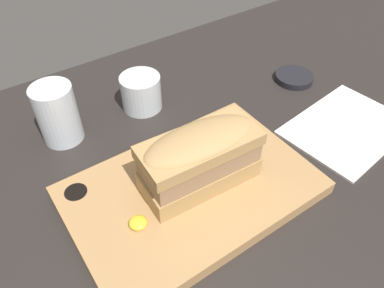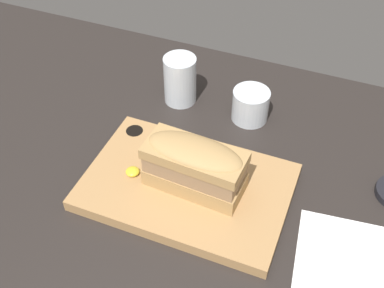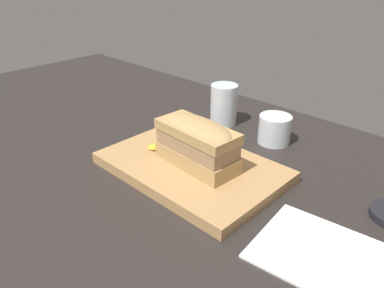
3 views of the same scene
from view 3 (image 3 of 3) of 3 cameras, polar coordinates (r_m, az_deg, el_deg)
The scene contains 7 objects.
dining_table at distance 77.53cm, azimuth -3.73°, elevation -5.21°, with size 196.93×97.43×2.00cm.
serving_board at distance 77.11cm, azimuth -0.10°, elevation -3.48°, with size 36.15×23.95×2.34cm.
sandwich at distance 73.09cm, azimuth 0.76°, elevation 0.42°, with size 17.60×8.50×9.81cm.
mustard_dollop at distance 81.65cm, azimuth -5.86°, elevation -0.47°, with size 2.51×2.51×1.00cm.
water_glass at distance 98.20cm, azimuth 4.84°, elevation 5.62°, with size 6.94×6.94×10.60cm.
wine_glass at distance 90.37cm, azimuth 12.45°, elevation 2.03°, with size 7.60×7.60×6.72cm.
napkin at distance 61.26cm, azimuth 20.37°, elevation -15.94°, with size 23.60×18.43×0.40cm.
Camera 3 is at (49.08, -43.57, 42.28)cm, focal length 35.00 mm.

